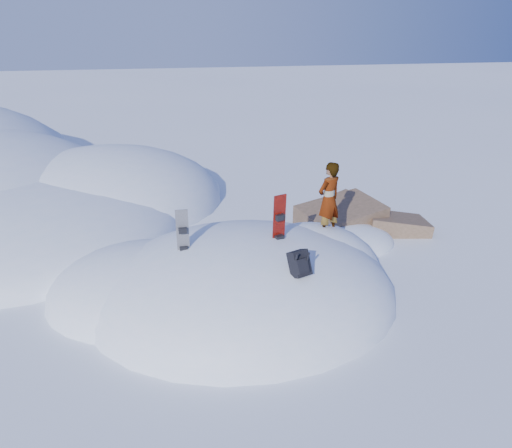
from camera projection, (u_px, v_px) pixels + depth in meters
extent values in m
plane|color=white|center=(244.00, 297.00, 11.41)|extent=(120.00, 120.00, 0.00)
ellipsoid|color=white|center=(244.00, 297.00, 11.41)|extent=(7.00, 6.00, 3.00)
ellipsoid|color=white|center=(146.00, 294.00, 11.54)|extent=(4.40, 4.00, 2.20)
ellipsoid|color=white|center=(309.00, 274.00, 12.48)|extent=(3.60, 3.20, 2.50)
ellipsoid|color=white|center=(15.00, 234.00, 14.82)|extent=(10.00, 9.00, 2.80)
ellipsoid|color=white|center=(108.00, 200.00, 17.55)|extent=(8.00, 8.00, 3.60)
ellipsoid|color=white|center=(26.00, 246.00, 14.01)|extent=(6.00, 5.00, 1.80)
cube|color=brown|center=(340.00, 226.00, 15.13)|extent=(2.82, 2.41, 1.62)
cube|color=brown|center=(394.00, 233.00, 15.14)|extent=(2.16, 1.80, 1.33)
cube|color=brown|center=(344.00, 213.00, 16.37)|extent=(2.08, 2.01, 1.10)
ellipsoid|color=white|center=(339.00, 243.00, 14.19)|extent=(3.20, 2.40, 1.00)
cube|color=#B81409|center=(279.00, 230.00, 10.90)|extent=(0.33, 0.21, 1.65)
cube|color=black|center=(280.00, 217.00, 10.72)|extent=(0.23, 0.18, 0.14)
cube|color=black|center=(279.00, 238.00, 10.90)|extent=(0.23, 0.18, 0.14)
cube|color=black|center=(183.00, 242.00, 10.54)|extent=(0.27, 0.13, 1.42)
cube|color=black|center=(183.00, 231.00, 10.38)|extent=(0.17, 0.10, 0.12)
cube|color=black|center=(184.00, 249.00, 10.55)|extent=(0.17, 0.10, 0.12)
cube|color=black|center=(299.00, 263.00, 9.74)|extent=(0.49, 0.53, 0.57)
cube|color=black|center=(302.00, 266.00, 9.59)|extent=(0.31, 0.29, 0.31)
cylinder|color=black|center=(296.00, 261.00, 9.54)|extent=(0.04, 0.20, 0.38)
cylinder|color=black|center=(307.00, 260.00, 9.59)|extent=(0.04, 0.20, 0.38)
cube|color=black|center=(143.00, 337.00, 9.82)|extent=(0.77, 0.62, 0.19)
cube|color=black|center=(158.00, 326.00, 10.03)|extent=(0.43, 0.37, 0.12)
imported|color=slate|center=(329.00, 200.00, 11.96)|extent=(0.80, 0.71, 1.85)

